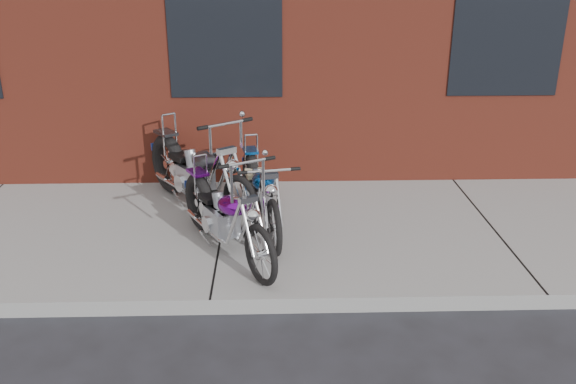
{
  "coord_description": "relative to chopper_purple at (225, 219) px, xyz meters",
  "views": [
    {
      "loc": [
        0.55,
        -4.65,
        2.96
      ],
      "look_at": [
        0.71,
        0.8,
        0.85
      ],
      "focal_mm": 38.0,
      "sensor_mm": 36.0,
      "label": 1
    }
  ],
  "objects": [
    {
      "name": "ground",
      "position": [
        -0.08,
        -0.95,
        -0.51
      ],
      "size": [
        120.0,
        120.0,
        0.0
      ],
      "primitive_type": "plane",
      "color": "black",
      "rests_on": "ground"
    },
    {
      "name": "sidewalk",
      "position": [
        -0.08,
        0.55,
        -0.44
      ],
      "size": [
        22.0,
        3.0,
        0.15
      ],
      "primitive_type": "cube",
      "color": "gray",
      "rests_on": "ground"
    },
    {
      "name": "chopper_purple",
      "position": [
        0.0,
        0.0,
        0.0
      ],
      "size": [
        1.05,
        1.8,
        1.12
      ],
      "rotation": [
        0.0,
        0.0,
        -1.06
      ],
      "color": "black",
      "rests_on": "sidewalk"
    },
    {
      "name": "chopper_blue",
      "position": [
        0.35,
        0.67,
        0.0
      ],
      "size": [
        0.59,
        2.01,
        0.88
      ],
      "rotation": [
        0.0,
        0.0,
        -1.38
      ],
      "color": "black",
      "rests_on": "sidewalk"
    },
    {
      "name": "chopper_third",
      "position": [
        -0.37,
        1.09,
        0.07
      ],
      "size": [
        1.49,
        1.99,
        1.21
      ],
      "rotation": [
        0.0,
        0.0,
        -0.94
      ],
      "color": "black",
      "rests_on": "sidewalk"
    }
  ]
}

